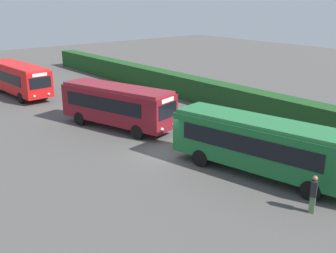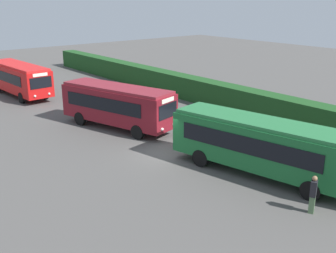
{
  "view_description": "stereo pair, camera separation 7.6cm",
  "coord_description": "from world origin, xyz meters",
  "px_view_note": "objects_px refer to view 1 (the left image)",
  "views": [
    {
      "loc": [
        18.28,
        -14.97,
        9.32
      ],
      "look_at": [
        -0.09,
        0.16,
        1.69
      ],
      "focal_mm": 43.85,
      "sensor_mm": 36.0,
      "label": 1
    },
    {
      "loc": [
        18.33,
        -14.91,
        9.32
      ],
      "look_at": [
        -0.09,
        0.16,
        1.69
      ],
      "focal_mm": 43.85,
      "sensor_mm": 36.0,
      "label": 2
    }
  ],
  "objects_px": {
    "bus_red": "(19,78)",
    "person_left": "(44,83)",
    "bus_green": "(263,144)",
    "person_center": "(313,193)",
    "bus_maroon": "(117,104)"
  },
  "relations": [
    {
      "from": "bus_green",
      "to": "bus_red",
      "type": "bearing_deg",
      "value": 176.15
    },
    {
      "from": "bus_maroon",
      "to": "person_left",
      "type": "distance_m",
      "value": 14.62
    },
    {
      "from": "bus_green",
      "to": "person_left",
      "type": "xyz_separation_m",
      "value": [
        -26.54,
        -0.76,
        -0.81
      ]
    },
    {
      "from": "bus_red",
      "to": "person_center",
      "type": "height_order",
      "value": "bus_red"
    },
    {
      "from": "bus_red",
      "to": "person_left",
      "type": "xyz_separation_m",
      "value": [
        -0.07,
        2.55,
        -0.82
      ]
    },
    {
      "from": "bus_red",
      "to": "person_center",
      "type": "xyz_separation_m",
      "value": [
        30.53,
        1.79,
        -0.83
      ]
    },
    {
      "from": "bus_maroon",
      "to": "person_left",
      "type": "height_order",
      "value": "bus_maroon"
    },
    {
      "from": "person_center",
      "to": "bus_red",
      "type": "bearing_deg",
      "value": 158.62
    },
    {
      "from": "bus_maroon",
      "to": "person_left",
      "type": "bearing_deg",
      "value": 161.64
    },
    {
      "from": "bus_red",
      "to": "bus_maroon",
      "type": "xyz_separation_m",
      "value": [
        14.51,
        1.84,
        0.02
      ]
    },
    {
      "from": "bus_red",
      "to": "bus_green",
      "type": "xyz_separation_m",
      "value": [
        26.47,
        3.3,
        -0.01
      ]
    },
    {
      "from": "bus_green",
      "to": "bus_maroon",
      "type": "bearing_deg",
      "value": 176.03
    },
    {
      "from": "bus_red",
      "to": "bus_green",
      "type": "distance_m",
      "value": 26.68
    },
    {
      "from": "bus_red",
      "to": "person_left",
      "type": "distance_m",
      "value": 2.68
    },
    {
      "from": "bus_red",
      "to": "person_center",
      "type": "relative_size",
      "value": 5.23
    }
  ]
}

